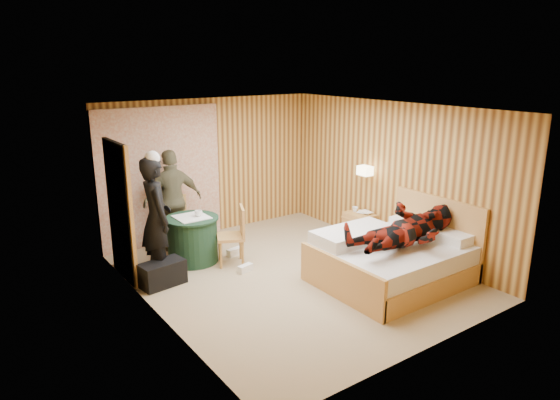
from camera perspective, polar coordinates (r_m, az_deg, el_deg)
floor at (r=7.63m, az=1.22°, el=-8.58°), size 4.20×5.00×0.01m
ceiling at (r=6.99m, az=1.34°, el=10.47°), size 4.20×5.00×0.01m
wall_back at (r=9.29m, az=-7.93°, el=3.78°), size 4.20×0.02×2.50m
wall_left at (r=6.25m, az=-14.43°, el=-2.37°), size 0.02×5.00×2.50m
wall_right at (r=8.59m, az=12.64°, el=2.60°), size 0.02×5.00×2.50m
curtain at (r=8.83m, az=-13.48°, el=2.56°), size 2.20×0.08×2.40m
doorway at (r=7.60m, az=-17.86°, el=-1.22°), size 0.06×0.90×2.05m
wall_lamp at (r=8.76m, az=9.71°, el=3.33°), size 0.26×0.24×0.16m
bed at (r=7.53m, az=12.73°, el=-6.61°), size 2.09×1.65×1.13m
nightstand at (r=9.02m, az=9.07°, el=-3.06°), size 0.40×0.54×0.52m
round_table at (r=8.12m, az=-9.95°, el=-4.41°), size 0.85×0.85×0.75m
chair_far at (r=8.66m, az=-11.82°, el=-2.12°), size 0.50×0.50×0.93m
chair_near at (r=7.90m, az=-5.09°, el=-3.57°), size 0.56×0.56×0.93m
duffel_bag at (r=7.44m, az=-13.28°, el=-8.18°), size 0.67×0.42×0.36m
sneaker_left at (r=7.75m, az=-3.98°, el=-7.79°), size 0.26×0.15×0.11m
sneaker_right at (r=8.38m, az=-5.19°, el=-5.92°), size 0.29×0.16×0.12m
woman_standing at (r=7.48m, az=-13.95°, el=-2.06°), size 0.51×0.71×1.83m
man_at_table at (r=8.60m, az=-12.15°, el=-0.03°), size 1.04×0.49×1.72m
man_on_bed at (r=7.19m, az=14.55°, el=-2.14°), size 0.86×0.67×1.77m
book_lower at (r=8.91m, az=9.36°, el=-1.55°), size 0.24×0.27×0.02m
book_upper at (r=8.90m, az=9.37°, el=-1.42°), size 0.18×0.24×0.02m
cup_nightstand at (r=9.02m, az=8.57°, el=-1.06°), size 0.11×0.11×0.09m
cup_table at (r=7.98m, az=-9.29°, el=-1.53°), size 0.16×0.16×0.10m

